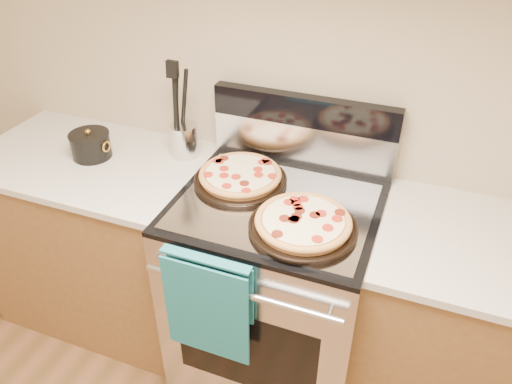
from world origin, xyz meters
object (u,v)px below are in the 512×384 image
(utensil_crock, at_px, (184,140))
(pepperoni_pizza_back, at_px, (240,177))
(range_body, at_px, (275,291))
(pepperoni_pizza_front, at_px, (303,224))
(saucepan, at_px, (91,146))

(utensil_crock, bearing_deg, pepperoni_pizza_back, -22.81)
(range_body, height_order, pepperoni_pizza_back, pepperoni_pizza_back)
(range_body, xyz_separation_m, pepperoni_pizza_front, (0.14, -0.13, 0.50))
(range_body, xyz_separation_m, pepperoni_pizza_back, (-0.18, 0.07, 0.50))
(pepperoni_pizza_back, bearing_deg, utensil_crock, 157.19)
(pepperoni_pizza_back, relative_size, pepperoni_pizza_front, 0.97)
(range_body, distance_m, saucepan, 1.01)
(pepperoni_pizza_front, bearing_deg, utensil_crock, 152.25)
(pepperoni_pizza_front, xyz_separation_m, utensil_crock, (-0.63, 0.33, 0.03))
(pepperoni_pizza_front, xyz_separation_m, saucepan, (-1.00, 0.18, 0.01))
(range_body, distance_m, pepperoni_pizza_front, 0.54)
(pepperoni_pizza_back, height_order, pepperoni_pizza_front, pepperoni_pizza_front)
(range_body, xyz_separation_m, utensil_crock, (-0.50, 0.20, 0.53))
(pepperoni_pizza_back, xyz_separation_m, saucepan, (-0.69, -0.02, 0.01))
(pepperoni_pizza_back, xyz_separation_m, pepperoni_pizza_front, (0.32, -0.20, 0.00))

